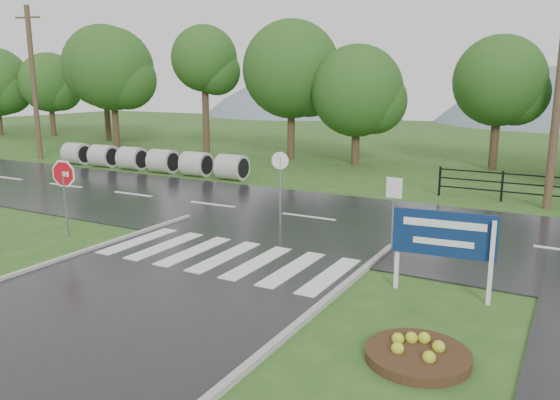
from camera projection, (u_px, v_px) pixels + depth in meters
The scene contains 13 objects.
ground at pixel (70, 334), 10.01m from camera, with size 120.00×120.00×0.00m, color #2B541C.
main_road at pixel (308, 218), 18.56m from camera, with size 90.00×8.00×0.04m, color black.
crosswalk at pixel (225, 256), 14.27m from camera, with size 6.50×2.80×0.02m.
hills at pixel (528, 249), 67.25m from camera, with size 102.00×48.00×48.00m.
treeline at pixel (436, 166), 30.07m from camera, with size 83.20×5.20×10.00m.
culvert_pipes at pixel (148, 160), 28.26m from camera, with size 11.80×1.20×1.20m.
stop_sign at pixel (64, 180), 15.96m from camera, with size 1.08×0.20×2.46m.
estate_billboard at pixel (444, 238), 11.53m from camera, with size 2.14×0.27×1.88m.
flower_bed at pixel (418, 353), 9.03m from camera, with size 1.74×1.74×0.35m.
reg_sign_small at pixel (394, 199), 14.61m from camera, with size 0.45×0.08×2.05m.
reg_sign_round at pixel (280, 180), 17.32m from camera, with size 0.55×0.15×2.39m.
utility_pole_west at pixel (34, 83), 32.14m from camera, with size 1.54×0.52×8.87m.
utility_pole_east at pixel (559, 86), 19.03m from camera, with size 1.54×0.29×8.68m.
Camera 1 is at (7.87, -6.24, 4.52)m, focal length 35.00 mm.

